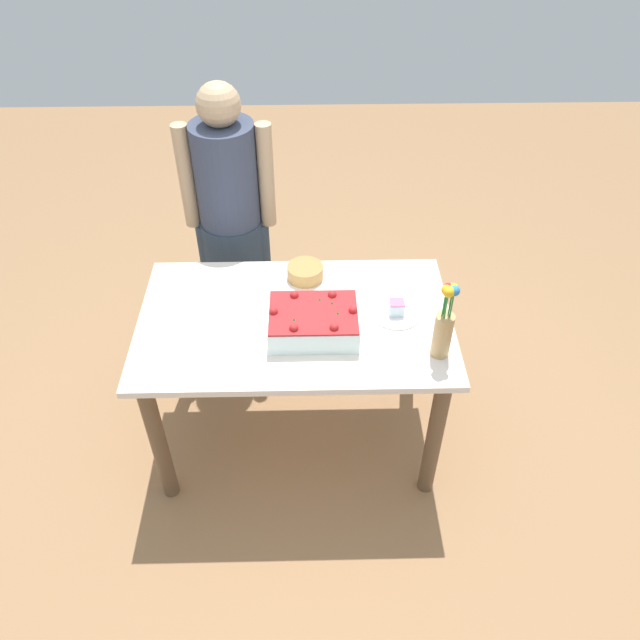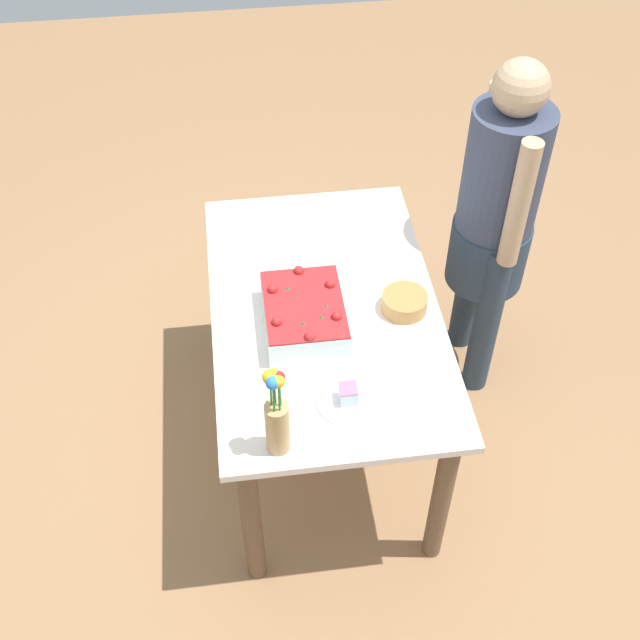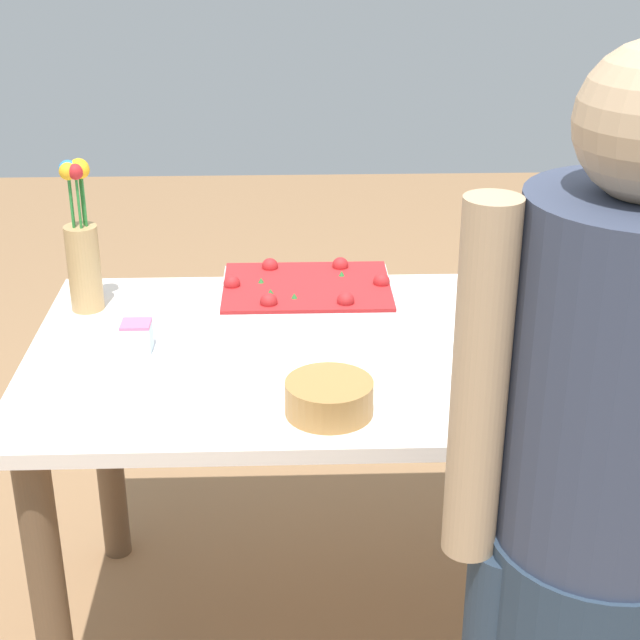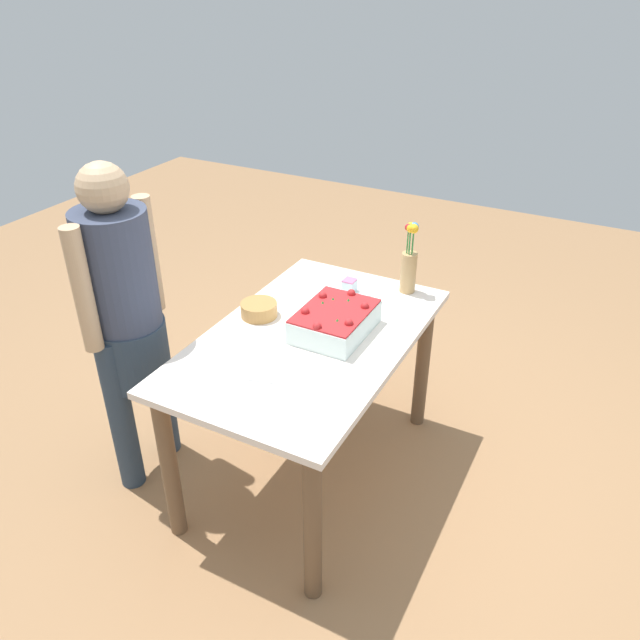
% 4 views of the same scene
% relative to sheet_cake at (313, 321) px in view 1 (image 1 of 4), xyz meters
% --- Properties ---
extents(ground_plane, '(8.00, 8.00, 0.00)m').
position_rel_sheet_cake_xyz_m(ground_plane, '(0.08, -0.08, -0.82)').
color(ground_plane, '#99704A').
extents(dining_table, '(1.32, 0.81, 0.76)m').
position_rel_sheet_cake_xyz_m(dining_table, '(0.08, -0.08, -0.19)').
color(dining_table, white).
rests_on(dining_table, ground_plane).
extents(sheet_cake, '(0.36, 0.27, 0.13)m').
position_rel_sheet_cake_xyz_m(sheet_cake, '(0.00, 0.00, 0.00)').
color(sheet_cake, white).
rests_on(sheet_cake, dining_table).
extents(serving_plate_with_slice, '(0.21, 0.21, 0.07)m').
position_rel_sheet_cake_xyz_m(serving_plate_with_slice, '(-0.35, -0.10, -0.04)').
color(serving_plate_with_slice, white).
rests_on(serving_plate_with_slice, dining_table).
extents(cake_knife, '(0.08, 0.23, 0.00)m').
position_rel_sheet_cake_xyz_m(cake_knife, '(0.44, -0.07, -0.05)').
color(cake_knife, silver).
rests_on(cake_knife, dining_table).
extents(flower_vase, '(0.07, 0.07, 0.35)m').
position_rel_sheet_cake_xyz_m(flower_vase, '(-0.49, 0.14, 0.09)').
color(flower_vase, tan).
rests_on(flower_vase, dining_table).
extents(fruit_bowl, '(0.16, 0.16, 0.06)m').
position_rel_sheet_cake_xyz_m(fruit_bowl, '(0.03, -0.36, -0.02)').
color(fruit_bowl, '#B07E42').
rests_on(fruit_bowl, dining_table).
extents(person_standing, '(0.45, 0.31, 1.49)m').
position_rel_sheet_cake_xyz_m(person_standing, '(0.40, -0.79, 0.04)').
color(person_standing, '#2A3A4D').
rests_on(person_standing, ground_plane).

